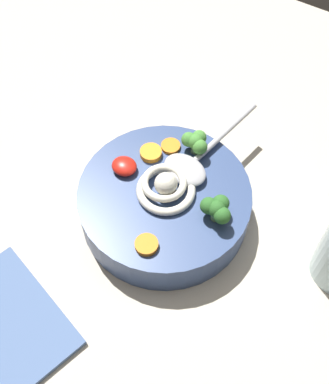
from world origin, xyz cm
name	(u,v)px	position (x,y,z in cm)	size (l,w,h in cm)	color
table_slab	(166,197)	(0.00, 0.00, 1.46)	(99.39, 99.39, 2.91)	#BCB29E
soup_bowl	(164,203)	(-1.79, 3.09, 5.65)	(22.12, 22.12, 5.29)	#334775
noodle_pile	(165,187)	(-1.82, 2.93, 9.23)	(8.20, 8.04, 3.29)	silver
soup_spoon	(192,163)	(-2.67, -2.09, 9.00)	(6.65, 17.53, 1.60)	#B7B7BC
chili_sauce_dollop	(124,166)	(4.45, 2.92, 8.95)	(3.35, 3.01, 1.51)	red
broccoli_floret_beside_noodles	(196,142)	(-1.69, -4.64, 10.11)	(3.85, 3.31, 3.05)	#7A9E60
broccoli_floret_near_spoon	(217,209)	(-9.00, 2.89, 10.24)	(4.11, 3.53, 3.25)	#7A9E60
carrot_slice_extra_a	(147,245)	(-4.10, 10.63, 8.55)	(2.79, 2.79, 0.70)	orange
carrot_slice_front	(151,153)	(2.90, -0.94, 8.60)	(2.91, 2.91, 0.79)	orange
carrot_slice_right	(171,146)	(1.36, -3.41, 8.45)	(2.58, 2.58, 0.50)	orange
folded_napkin	(11,320)	(5.56, 25.23, 3.31)	(16.17, 10.12, 0.80)	#4C6693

